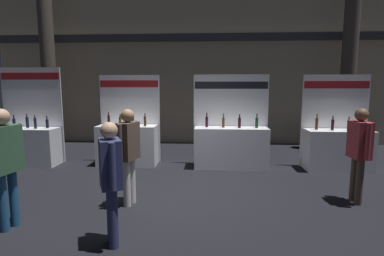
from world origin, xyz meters
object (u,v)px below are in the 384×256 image
(exhibitor_booth_3, at_px, (337,146))
(visitor_5, at_px, (5,157))
(visitor_1, at_px, (111,173))
(visitor_2, at_px, (128,148))
(exhibitor_booth_1, at_px, (128,141))
(exhibitor_booth_2, at_px, (231,144))
(exhibitor_booth_0, at_px, (29,142))
(visitor_3, at_px, (359,147))

(exhibitor_booth_3, height_order, visitor_5, exhibitor_booth_3)
(visitor_1, distance_m, visitor_5, 1.67)
(visitor_1, distance_m, visitor_2, 1.33)
(exhibitor_booth_1, height_order, exhibitor_booth_2, exhibitor_booth_2)
(exhibitor_booth_2, height_order, visitor_2, exhibitor_booth_2)
(visitor_5, bearing_deg, exhibitor_booth_3, -48.46)
(exhibitor_booth_1, bearing_deg, visitor_1, -77.30)
(exhibitor_booth_1, bearing_deg, exhibitor_booth_3, -2.17)
(exhibitor_booth_1, height_order, visitor_5, exhibitor_booth_1)
(exhibitor_booth_0, distance_m, exhibitor_booth_2, 5.22)
(exhibitor_booth_1, xyz_separation_m, exhibitor_booth_2, (2.66, -0.11, -0.00))
(exhibitor_booth_1, xyz_separation_m, visitor_3, (4.69, -2.32, 0.39))
(exhibitor_booth_2, bearing_deg, exhibitor_booth_0, -179.23)
(exhibitor_booth_1, distance_m, visitor_2, 2.77)
(exhibitor_booth_0, relative_size, exhibitor_booth_3, 1.09)
(visitor_2, bearing_deg, visitor_3, 110.16)
(exhibitor_booth_1, relative_size, exhibitor_booth_3, 1.00)
(exhibitor_booth_0, relative_size, exhibitor_booth_2, 1.08)
(exhibitor_booth_0, bearing_deg, visitor_1, -47.52)
(visitor_5, bearing_deg, visitor_2, -45.10)
(visitor_2, relative_size, visitor_5, 0.96)
(exhibitor_booth_1, relative_size, visitor_5, 1.34)
(exhibitor_booth_0, bearing_deg, exhibitor_booth_3, -0.12)
(exhibitor_booth_3, height_order, visitor_3, exhibitor_booth_3)
(visitor_1, distance_m, visitor_3, 4.14)
(exhibitor_booth_3, bearing_deg, visitor_5, -150.23)
(visitor_5, bearing_deg, visitor_1, -90.30)
(exhibitor_booth_2, bearing_deg, exhibitor_booth_3, -1.93)
(exhibitor_booth_2, relative_size, visitor_1, 1.45)
(visitor_2, bearing_deg, visitor_5, -41.28)
(exhibitor_booth_1, xyz_separation_m, visitor_5, (-0.73, -3.61, 0.44))
(exhibitor_booth_3, distance_m, visitor_2, 5.11)
(visitor_1, height_order, visitor_5, visitor_5)
(visitor_1, height_order, visitor_3, visitor_3)
(exhibitor_booth_0, height_order, visitor_1, exhibitor_booth_0)
(exhibitor_booth_0, height_order, exhibitor_booth_1, exhibitor_booth_0)
(visitor_1, relative_size, visitor_2, 0.97)
(exhibitor_booth_3, relative_size, visitor_1, 1.44)
(exhibitor_booth_0, xyz_separation_m, visitor_3, (7.26, -2.14, 0.39))
(exhibitor_booth_2, distance_m, exhibitor_booth_3, 2.57)
(exhibitor_booth_2, bearing_deg, visitor_1, -114.66)
(exhibitor_booth_1, bearing_deg, visitor_2, -74.05)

